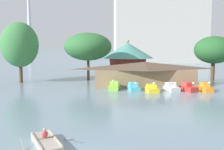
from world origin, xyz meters
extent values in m
cube|color=#ADA393|center=(-2.84, 3.65, 0.23)|extent=(2.92, 4.11, 0.46)
cube|color=#ADA393|center=(-2.24, 3.93, 0.51)|extent=(1.64, 3.38, 0.10)
cube|color=#ADA393|center=(-3.44, 3.38, 0.51)|extent=(1.64, 3.38, 0.10)
cube|color=#997F5B|center=(-2.96, 3.92, 0.48)|extent=(1.19, 0.72, 0.04)
ellipsoid|color=#BF3F3F|center=(-2.96, 3.92, 0.76)|extent=(0.53, 0.48, 0.52)
sphere|color=tan|center=(-2.96, 3.92, 1.13)|extent=(0.22, 0.22, 0.22)
cylinder|color=tan|center=(-1.47, 4.39, 0.22)|extent=(0.77, 1.57, 0.73)
cylinder|color=tan|center=(-4.29, 3.09, 0.22)|extent=(0.77, 1.57, 0.73)
cube|color=#8CCC3F|center=(3.41, 26.53, 0.39)|extent=(2.02, 2.54, 0.77)
cube|color=#A0E24F|center=(3.47, 26.81, 1.07)|extent=(1.53, 1.27, 0.61)
cylinder|color=#8CCC3F|center=(3.22, 25.65, 1.13)|extent=(0.14, 0.14, 0.71)
sphere|color=white|center=(3.22, 25.65, 1.64)|extent=(0.31, 0.31, 0.31)
cube|color=#4CB7CC|center=(6.52, 26.07, 0.29)|extent=(1.94, 2.95, 0.57)
cube|color=#5DCDE2|center=(6.48, 26.41, 0.91)|extent=(1.50, 1.41, 0.67)
cylinder|color=#4CB7CC|center=(6.67, 24.97, 0.85)|extent=(0.14, 0.14, 0.54)
sphere|color=white|center=(6.67, 24.97, 1.28)|extent=(0.33, 0.33, 0.33)
cube|color=yellow|center=(9.15, 24.45, 0.33)|extent=(1.80, 3.01, 0.66)
cube|color=yellow|center=(9.13, 24.81, 0.91)|extent=(1.47, 1.39, 0.50)
cylinder|color=yellow|center=(9.21, 23.28, 1.00)|extent=(0.14, 0.14, 0.68)
sphere|color=white|center=(9.21, 23.28, 1.52)|extent=(0.35, 0.35, 0.35)
cube|color=white|center=(12.43, 25.11, 0.35)|extent=(2.25, 2.96, 0.69)
cube|color=white|center=(12.35, 25.43, 1.00)|extent=(1.65, 1.49, 0.62)
cylinder|color=white|center=(12.69, 24.09, 0.95)|extent=(0.14, 0.14, 0.51)
sphere|color=white|center=(12.69, 24.09, 1.38)|extent=(0.36, 0.36, 0.36)
cube|color=red|center=(15.02, 24.85, 0.38)|extent=(2.18, 3.23, 0.75)
cube|color=#E8423C|center=(14.90, 25.20, 1.07)|extent=(1.49, 1.62, 0.63)
cylinder|color=red|center=(15.39, 23.73, 1.01)|extent=(0.14, 0.14, 0.52)
sphere|color=white|center=(15.39, 23.73, 1.43)|extent=(0.32, 0.32, 0.32)
cube|color=orange|center=(17.65, 24.40, 0.39)|extent=(1.41, 2.93, 0.79)
cube|color=gold|center=(17.64, 24.76, 1.11)|extent=(1.16, 1.33, 0.64)
cylinder|color=orange|center=(17.69, 23.24, 1.09)|extent=(0.14, 0.14, 0.61)
sphere|color=white|center=(17.69, 23.24, 1.55)|extent=(0.30, 0.30, 0.30)
cube|color=#9E7F5B|center=(9.02, 30.79, 1.50)|extent=(17.51, 5.54, 2.99)
pyramid|color=brown|center=(9.02, 30.79, 3.64)|extent=(18.91, 6.37, 1.29)
cylinder|color=#993328|center=(7.94, 47.23, 2.10)|extent=(8.83, 8.83, 4.20)
cone|color=teal|center=(7.94, 47.23, 6.05)|extent=(12.29, 12.29, 3.71)
sphere|color=#B7993D|center=(7.94, 47.23, 8.25)|extent=(0.70, 0.70, 0.70)
cylinder|color=brown|center=(-14.19, 35.74, 1.53)|extent=(0.66, 0.66, 3.05)
ellipsoid|color=#3D7F42|center=(-14.19, 35.74, 7.34)|extent=(7.07, 7.07, 8.57)
cylinder|color=brown|center=(-1.26, 38.61, 2.05)|extent=(0.54, 0.54, 4.10)
ellipsoid|color=#337038|center=(-1.26, 38.61, 6.96)|extent=(9.73, 9.73, 5.72)
cylinder|color=brown|center=(23.97, 35.90, 1.79)|extent=(0.74, 0.74, 3.58)
ellipsoid|color=#28602D|center=(23.97, 35.90, 6.32)|extent=(7.68, 7.68, 5.48)
cube|color=beige|center=(26.96, 95.09, 13.87)|extent=(38.30, 15.72, 27.74)
camera|label=1|loc=(0.97, -13.93, 7.09)|focal=40.63mm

